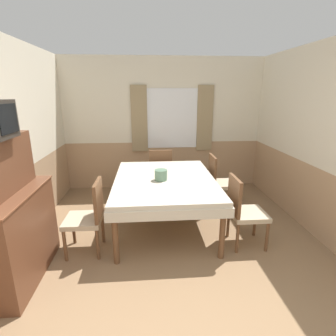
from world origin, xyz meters
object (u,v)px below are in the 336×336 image
dining_table (165,185)px  chair_left_near (89,215)px  chair_right_far (219,180)px  chair_right_near (243,209)px  vase (161,175)px  chair_head_window (160,171)px  sideboard (12,222)px

dining_table → chair_left_near: chair_left_near is taller
chair_right_far → chair_left_near: size_ratio=1.00×
chair_right_far → chair_left_near: 2.25m
dining_table → chair_right_near: (0.97, -0.57, -0.16)m
chair_left_near → vase: 1.09m
vase → chair_head_window: bearing=87.5°
sideboard → chair_right_far: bearing=31.2°
chair_head_window → sideboard: sideboard is taller
chair_right_near → chair_left_near: size_ratio=1.00×
chair_right_near → sideboard: bearing=-80.5°
sideboard → dining_table: bearing=31.6°
chair_head_window → chair_left_near: same height
chair_head_window → dining_table: bearing=-90.0°
chair_head_window → sideboard: size_ratio=0.61×
chair_right_near → sideboard: size_ratio=0.61×
chair_right_near → chair_right_far: size_ratio=1.00×
dining_table → sideboard: bearing=-148.4°
sideboard → chair_left_near: bearing=33.2°
chair_right_far → sideboard: 3.06m
sideboard → vase: (1.58, 0.93, 0.17)m
chair_right_near → chair_head_window: 2.02m
chair_left_near → chair_right_near: bearing=-90.0°
chair_left_near → vase: size_ratio=5.24×
chair_right_near → dining_table: bearing=-120.5°
chair_head_window → sideboard: 2.76m
chair_right_near → sideboard: 2.65m
chair_head_window → vase: chair_head_window is taller
chair_head_window → chair_right_far: bearing=-32.9°
chair_right_far → vase: bearing=-57.7°
chair_right_near → chair_head_window: same height
chair_head_window → sideboard: (-1.64, -2.21, 0.16)m
chair_right_far → dining_table: bearing=-59.5°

